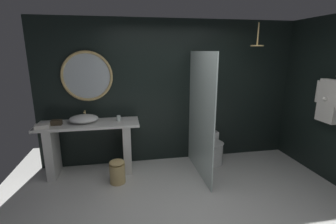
% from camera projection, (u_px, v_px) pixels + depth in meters
% --- Properties ---
extents(ground_plane, '(5.76, 5.76, 0.00)m').
position_uv_depth(ground_plane, '(203.00, 220.00, 3.03)').
color(ground_plane, silver).
extents(back_wall_panel, '(4.80, 0.10, 2.60)m').
position_uv_depth(back_wall_panel, '(173.00, 92.00, 4.52)').
color(back_wall_panel, black).
rests_on(back_wall_panel, ground_plane).
extents(side_wall_right, '(0.10, 2.47, 2.60)m').
position_uv_depth(side_wall_right, '(332.00, 100.00, 3.85)').
color(side_wall_right, black).
rests_on(side_wall_right, ground_plane).
extents(vanity_counter, '(1.64, 0.55, 0.89)m').
position_uv_depth(vanity_counter, '(90.00, 142.00, 4.11)').
color(vanity_counter, silver).
rests_on(vanity_counter, ground_plane).
extents(vessel_sink, '(0.47, 0.38, 0.17)m').
position_uv_depth(vessel_sink, '(84.00, 119.00, 4.02)').
color(vessel_sink, white).
rests_on(vessel_sink, vanity_counter).
extents(tumbler_cup, '(0.07, 0.07, 0.09)m').
position_uv_depth(tumbler_cup, '(119.00, 118.00, 4.12)').
color(tumbler_cup, silver).
rests_on(tumbler_cup, vanity_counter).
extents(tissue_box, '(0.16, 0.11, 0.08)m').
position_uv_depth(tissue_box, '(56.00, 123.00, 3.90)').
color(tissue_box, '#3D3323').
rests_on(tissue_box, vanity_counter).
extents(round_wall_mirror, '(0.85, 0.05, 0.85)m').
position_uv_depth(round_wall_mirror, '(87.00, 76.00, 4.09)').
color(round_wall_mirror, tan).
extents(shower_glass_panel, '(0.02, 1.29, 2.05)m').
position_uv_depth(shower_glass_panel, '(200.00, 115.00, 3.98)').
color(shower_glass_panel, silver).
rests_on(shower_glass_panel, ground_plane).
extents(rain_shower_head, '(0.22, 0.22, 0.38)m').
position_uv_depth(rain_shower_head, '(257.00, 44.00, 4.05)').
color(rain_shower_head, tan).
extents(hanging_bathrobe, '(0.20, 0.51, 0.73)m').
position_uv_depth(hanging_bathrobe, '(329.00, 99.00, 3.73)').
color(hanging_bathrobe, tan).
extents(toilet, '(0.39, 0.54, 0.53)m').
position_uv_depth(toilet, '(212.00, 150.00, 4.57)').
color(toilet, white).
rests_on(toilet, ground_plane).
extents(waste_bin, '(0.25, 0.25, 0.38)m').
position_uv_depth(waste_bin, '(117.00, 171.00, 3.86)').
color(waste_bin, tan).
rests_on(waste_bin, ground_plane).
extents(folded_hand_towel, '(0.23, 0.19, 0.06)m').
position_uv_depth(folded_hand_towel, '(42.00, 126.00, 3.73)').
color(folded_hand_towel, silver).
rests_on(folded_hand_towel, vanity_counter).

